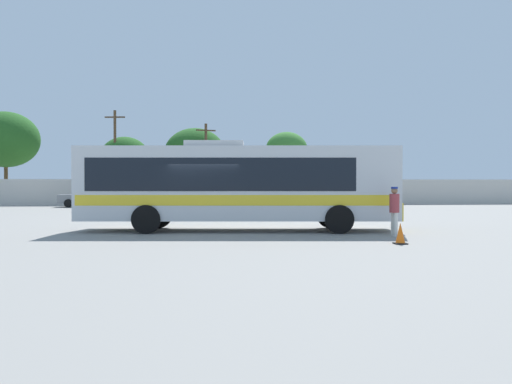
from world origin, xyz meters
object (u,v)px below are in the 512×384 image
object	(u,v)px
parked_car_second_grey	(165,197)
utility_pole_near	(115,155)
roadside_tree_right	(287,150)
traffic_cone_on_apron	(400,234)
coach_bus_silver_yellow	(235,183)
parked_car_third_red	(247,197)
utility_pole_far	(206,162)
attendant_by_bus_door	(394,208)
roadside_tree_midright	(195,154)
roadside_tree_midleft	(125,158)
parked_car_rightmost_maroon	(327,196)
roadside_tree_left	(6,140)
parked_car_leftmost_grey	(89,197)

from	to	relation	value
parked_car_second_grey	utility_pole_near	distance (m)	8.47
utility_pole_near	roadside_tree_right	xyz separation A→B (m)	(15.95, 3.77, 0.80)
utility_pole_near	traffic_cone_on_apron	size ratio (longest dim) A/B	13.00
coach_bus_silver_yellow	utility_pole_near	bearing A→B (deg)	108.17
parked_car_third_red	utility_pole_far	world-z (taller)	utility_pole_far
parked_car_second_grey	roadside_tree_right	size ratio (longest dim) A/B	0.60
attendant_by_bus_door	roadside_tree_midright	size ratio (longest dim) A/B	0.24
utility_pole_far	roadside_tree_midleft	bearing A→B (deg)	167.64
parked_car_second_grey	parked_car_rightmost_maroon	distance (m)	13.07
roadside_tree_midright	traffic_cone_on_apron	world-z (taller)	roadside_tree_midright
utility_pole_near	traffic_cone_on_apron	xyz separation A→B (m)	(13.78, -32.77, -4.03)
attendant_by_bus_door	parked_car_second_grey	bearing A→B (deg)	111.54
utility_pole_near	utility_pole_far	xyz separation A→B (m)	(8.03, -0.17, -0.56)
attendant_by_bus_door	utility_pole_near	world-z (taller)	utility_pole_near
roadside_tree_midleft	traffic_cone_on_apron	bearing A→B (deg)	-68.99
utility_pole_near	parked_car_third_red	bearing A→B (deg)	-28.18
parked_car_rightmost_maroon	roadside_tree_left	bearing A→B (deg)	166.97
parked_car_third_red	roadside_tree_right	world-z (taller)	roadside_tree_right
parked_car_rightmost_maroon	roadside_tree_midright	xyz separation A→B (m)	(-10.87, 8.37, 3.81)
parked_car_third_red	parked_car_second_grey	bearing A→B (deg)	179.23
utility_pole_near	roadside_tree_midleft	bearing A→B (deg)	66.07
parked_car_second_grey	parked_car_third_red	size ratio (longest dim) A/B	0.97
roadside_tree_left	roadside_tree_midright	distance (m)	16.74
roadside_tree_midleft	traffic_cone_on_apron	xyz separation A→B (m)	(13.14, -34.21, -3.91)
coach_bus_silver_yellow	parked_car_rightmost_maroon	xyz separation A→B (m)	(8.76, 22.13, -1.04)
parked_car_second_grey	parked_car_rightmost_maroon	xyz separation A→B (m)	(13.06, 0.33, 0.03)
attendant_by_bus_door	parked_car_second_grey	world-z (taller)	attendant_by_bus_door
parked_car_second_grey	roadside_tree_midleft	distance (m)	9.19
roadside_tree_midright	parked_car_leftmost_grey	bearing A→B (deg)	-134.06
roadside_tree_left	roadside_tree_midleft	size ratio (longest dim) A/B	1.34
traffic_cone_on_apron	roadside_tree_midleft	bearing A→B (deg)	111.01
utility_pole_near	roadside_tree_right	size ratio (longest dim) A/B	1.20
parked_car_rightmost_maroon	utility_pole_far	distance (m)	11.66
parked_car_second_grey	parked_car_third_red	bearing A→B (deg)	-0.77
coach_bus_silver_yellow	attendant_by_bus_door	distance (m)	6.01
roadside_tree_midright	traffic_cone_on_apron	bearing A→B (deg)	-79.19
parked_car_leftmost_grey	roadside_tree_left	world-z (taller)	roadside_tree_left
parked_car_third_red	utility_pole_far	xyz separation A→B (m)	(-3.29, 5.89, 3.01)
parked_car_second_grey	utility_pole_far	world-z (taller)	utility_pole_far
parked_car_rightmost_maroon	utility_pole_far	xyz separation A→B (m)	(-9.85, 5.48, 2.99)
attendant_by_bus_door	parked_car_rightmost_maroon	bearing A→B (deg)	82.14
parked_car_leftmost_grey	parked_car_second_grey	bearing A→B (deg)	-3.70
parked_car_third_red	attendant_by_bus_door	bearing A→B (deg)	-82.64
parked_car_leftmost_grey	utility_pole_far	bearing A→B (deg)	30.85
roadside_tree_midright	utility_pole_far	bearing A→B (deg)	-70.45
parked_car_leftmost_grey	roadside_tree_right	bearing A→B (deg)	28.85
roadside_tree_midright	parked_car_second_grey	bearing A→B (deg)	-104.12
coach_bus_silver_yellow	roadside_tree_midright	distance (m)	30.70
parked_car_third_red	parked_car_rightmost_maroon	distance (m)	6.57
coach_bus_silver_yellow	roadside_tree_right	world-z (taller)	roadside_tree_right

